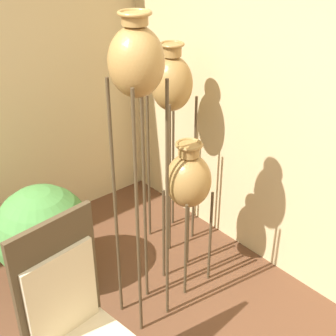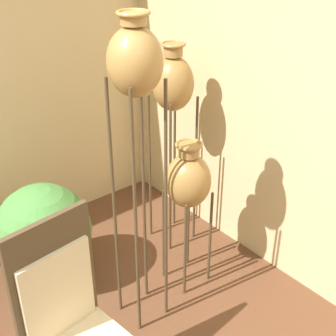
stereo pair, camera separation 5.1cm
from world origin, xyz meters
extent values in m
cylinder|color=#473823|center=(0.87, 0.51, 0.82)|extent=(0.02, 0.02, 1.63)
cylinder|color=#473823|center=(1.09, 0.51, 0.82)|extent=(0.02, 0.02, 1.63)
cylinder|color=#473823|center=(0.87, 0.73, 0.82)|extent=(0.02, 0.02, 1.63)
cylinder|color=#473823|center=(1.09, 0.73, 0.82)|extent=(0.02, 0.02, 1.63)
torus|color=#473823|center=(0.98, 0.62, 1.63)|extent=(0.23, 0.23, 0.02)
ellipsoid|color=olive|center=(0.98, 0.62, 1.72)|extent=(0.29, 0.29, 0.37)
cylinder|color=olive|center=(0.98, 0.62, 1.93)|extent=(0.13, 0.13, 0.06)
torus|color=olive|center=(0.98, 0.62, 1.96)|extent=(0.17, 0.17, 0.02)
cylinder|color=#473823|center=(1.55, 1.02, 0.62)|extent=(0.02, 0.02, 1.23)
cylinder|color=#473823|center=(1.80, 1.02, 0.62)|extent=(0.02, 0.02, 1.23)
cylinder|color=#473823|center=(1.55, 1.27, 0.62)|extent=(0.02, 0.02, 1.23)
cylinder|color=#473823|center=(1.80, 1.27, 0.62)|extent=(0.02, 0.02, 1.23)
torus|color=#473823|center=(1.67, 1.14, 1.23)|extent=(0.26, 0.26, 0.02)
ellipsoid|color=olive|center=(1.67, 1.14, 1.32)|extent=(0.30, 0.30, 0.40)
cylinder|color=olive|center=(1.67, 1.14, 1.56)|extent=(0.13, 0.13, 0.08)
torus|color=olive|center=(1.67, 1.14, 1.60)|extent=(0.17, 0.17, 0.02)
cylinder|color=#473823|center=(1.31, 0.57, 0.37)|extent=(0.02, 0.02, 0.74)
cylinder|color=#473823|center=(1.54, 0.57, 0.37)|extent=(0.02, 0.02, 0.74)
cylinder|color=#473823|center=(1.31, 0.80, 0.37)|extent=(0.02, 0.02, 0.74)
cylinder|color=#473823|center=(1.54, 0.80, 0.37)|extent=(0.02, 0.02, 0.74)
torus|color=#473823|center=(1.42, 0.68, 0.74)|extent=(0.24, 0.24, 0.02)
ellipsoid|color=olive|center=(1.42, 0.68, 0.83)|extent=(0.31, 0.31, 0.37)
cylinder|color=olive|center=(1.42, 0.68, 1.05)|extent=(0.14, 0.14, 0.08)
torus|color=olive|center=(1.42, 0.68, 1.09)|extent=(0.18, 0.18, 0.02)
cube|color=#473823|center=(0.28, 0.35, 0.85)|extent=(0.45, 0.08, 0.70)
cube|color=beige|center=(0.29, 0.32, 0.78)|extent=(0.38, 0.07, 0.49)
cylinder|color=#B26647|center=(0.63, 1.27, 0.10)|extent=(0.26, 0.26, 0.21)
torus|color=#B26647|center=(0.63, 1.27, 0.21)|extent=(0.29, 0.29, 0.02)
sphere|color=#47843D|center=(0.63, 1.27, 0.46)|extent=(0.67, 0.67, 0.67)
camera|label=1|loc=(-0.40, -1.26, 2.38)|focal=50.00mm
camera|label=2|loc=(-0.36, -1.29, 2.38)|focal=50.00mm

